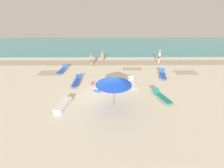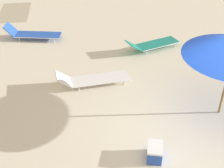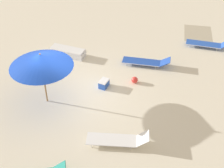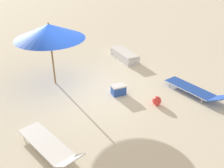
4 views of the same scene
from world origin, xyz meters
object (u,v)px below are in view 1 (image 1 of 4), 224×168
at_px(beachgoer_wading_adult, 102,56).
at_px(beachgoer_shoreline_child, 159,56).
at_px(beach_umbrella, 114,81).
at_px(sun_lounger_mid_beach_solo, 162,97).
at_px(sun_lounger_near_water_right, 62,70).
at_px(beach_ball, 92,83).
at_px(sun_lounger_beside_umbrella, 132,83).
at_px(cooler_box, 97,90).
at_px(sun_lounger_under_umbrella, 77,81).
at_px(sun_lounger_near_water_left, 163,75).
at_px(lounger_stack, 63,105).
at_px(beachgoer_strolling_adult, 91,59).

relative_size(beachgoer_wading_adult, beachgoer_shoreline_child, 1.00).
relative_size(beach_umbrella, sun_lounger_mid_beach_solo, 1.16).
bearing_deg(beachgoer_shoreline_child, sun_lounger_mid_beach_solo, 145.69).
height_order(sun_lounger_near_water_right, beach_ball, sun_lounger_near_water_right).
height_order(sun_lounger_beside_umbrella, cooler_box, sun_lounger_beside_umbrella).
relative_size(sun_lounger_under_umbrella, cooler_box, 4.13).
distance_m(beach_umbrella, cooler_box, 3.22).
height_order(sun_lounger_beside_umbrella, beachgoer_shoreline_child, beachgoer_shoreline_child).
xyz_separation_m(beach_umbrella, sun_lounger_near_water_left, (5.42, 5.54, -1.85)).
distance_m(lounger_stack, sun_lounger_beside_umbrella, 6.61).
xyz_separation_m(beachgoer_wading_adult, beachgoer_strolling_adult, (-1.30, -1.55, 0.00)).
relative_size(sun_lounger_under_umbrella, beach_ball, 7.80).
relative_size(sun_lounger_beside_umbrella, sun_lounger_near_water_right, 1.01).
xyz_separation_m(sun_lounger_beside_umbrella, beachgoer_strolling_adult, (-4.47, 5.30, 0.79)).
xyz_separation_m(sun_lounger_near_water_right, beachgoer_strolling_adult, (3.27, 1.63, 0.79)).
bearing_deg(beach_umbrella, beachgoer_strolling_adult, 106.83).
distance_m(lounger_stack, beachgoer_shoreline_child, 14.37).
distance_m(sun_lounger_near_water_right, sun_lounger_mid_beach_solo, 11.57).
relative_size(sun_lounger_near_water_left, beach_ball, 7.44).
xyz_separation_m(lounger_stack, beachgoer_wading_adult, (2.38, 10.43, 0.79)).
relative_size(sun_lounger_mid_beach_solo, beach_ball, 7.24).
bearing_deg(beachgoer_strolling_adult, sun_lounger_beside_umbrella, -17.67).
height_order(beach_umbrella, sun_lounger_near_water_right, beach_umbrella).
distance_m(beachgoer_wading_adult, beachgoer_strolling_adult, 2.03).
bearing_deg(sun_lounger_near_water_left, beachgoer_wading_adult, 156.36).
relative_size(beachgoer_wading_adult, beach_ball, 5.79).
bearing_deg(beach_ball, lounger_stack, -114.86).
bearing_deg(beach_ball, beachgoer_wading_adult, 84.41).
xyz_separation_m(sun_lounger_near_water_right, beachgoer_wading_adult, (4.57, 3.18, 0.79)).
relative_size(sun_lounger_beside_umbrella, beachgoer_wading_adult, 1.33).
height_order(sun_lounger_under_umbrella, sun_lounger_near_water_left, sun_lounger_near_water_left).
relative_size(sun_lounger_near_water_left, sun_lounger_mid_beach_solo, 1.03).
distance_m(sun_lounger_beside_umbrella, beachgoer_wading_adult, 7.59).
distance_m(sun_lounger_mid_beach_solo, beachgoer_strolling_adult, 10.16).
relative_size(beach_umbrella, beachgoer_strolling_adult, 1.44).
xyz_separation_m(sun_lounger_under_umbrella, beachgoer_wading_adult, (2.22, 6.32, 0.80)).
xyz_separation_m(sun_lounger_under_umbrella, sun_lounger_beside_umbrella, (5.39, -0.52, 0.01)).
relative_size(lounger_stack, sun_lounger_near_water_right, 0.85).
height_order(sun_lounger_near_water_left, beachgoer_shoreline_child, beachgoer_shoreline_child).
bearing_deg(beachgoer_shoreline_child, sun_lounger_near_water_right, 84.12).
distance_m(sun_lounger_near_water_left, beachgoer_shoreline_child, 4.72).
bearing_deg(beachgoer_shoreline_child, beach_ball, 108.57).
bearing_deg(beachgoer_wading_adult, beachgoer_shoreline_child, -45.10).
xyz_separation_m(beachgoer_wading_adult, cooler_box, (-0.08, -8.03, -0.81)).
bearing_deg(beach_umbrella, sun_lounger_beside_umbrella, 61.46).
xyz_separation_m(sun_lounger_near_water_right, beachgoer_shoreline_child, (12.17, 3.05, 0.79)).
bearing_deg(cooler_box, beachgoer_strolling_adult, 115.87).
relative_size(lounger_stack, beachgoer_strolling_adult, 1.11).
bearing_deg(sun_lounger_mid_beach_solo, beachgoer_shoreline_child, 56.35).
relative_size(sun_lounger_beside_umbrella, beachgoer_shoreline_child, 1.33).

